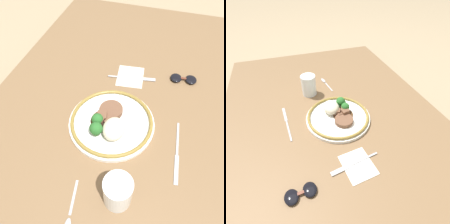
% 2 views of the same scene
% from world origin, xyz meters
% --- Properties ---
extents(ground_plane, '(8.00, 8.00, 0.00)m').
position_xyz_m(ground_plane, '(0.00, 0.00, 0.00)').
color(ground_plane, '#998466').
extents(dining_table, '(1.59, 0.99, 0.04)m').
position_xyz_m(dining_table, '(0.00, 0.00, 0.02)').
color(dining_table, brown).
rests_on(dining_table, ground).
extents(napkin, '(0.13, 0.12, 0.00)m').
position_xyz_m(napkin, '(-0.20, -0.01, 0.05)').
color(napkin, silver).
rests_on(napkin, dining_table).
extents(plate, '(0.29, 0.29, 0.07)m').
position_xyz_m(plate, '(0.05, -0.02, 0.06)').
color(plate, white).
rests_on(plate, dining_table).
extents(juice_glass, '(0.07, 0.07, 0.11)m').
position_xyz_m(juice_glass, '(0.28, 0.06, 0.09)').
color(juice_glass, yellow).
rests_on(juice_glass, dining_table).
extents(fork, '(0.04, 0.19, 0.00)m').
position_xyz_m(fork, '(-0.19, 0.01, 0.05)').
color(fork, '#ADADB2').
rests_on(fork, napkin).
extents(knife, '(0.22, 0.02, 0.00)m').
position_xyz_m(knife, '(0.10, 0.20, 0.05)').
color(knife, '#ADADB2').
rests_on(knife, dining_table).
extents(spoon, '(0.15, 0.04, 0.01)m').
position_xyz_m(spoon, '(0.36, -0.04, 0.05)').
color(spoon, '#ADADB2').
rests_on(spoon, dining_table).
extents(sunglasses, '(0.06, 0.11, 0.02)m').
position_xyz_m(sunglasses, '(-0.24, 0.19, 0.05)').
color(sunglasses, black).
rests_on(sunglasses, dining_table).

